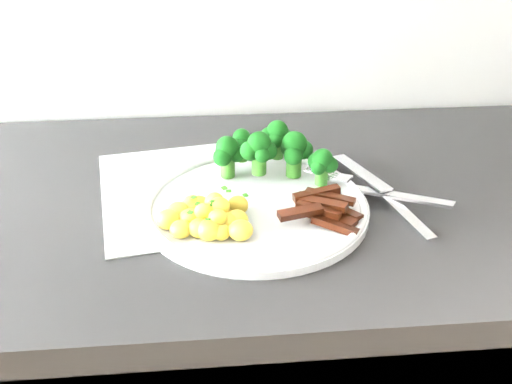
{
  "coord_description": "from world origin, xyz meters",
  "views": [
    {
      "loc": [
        -0.09,
        0.93,
        1.33
      ],
      "look_at": [
        -0.03,
        1.63,
        0.93
      ],
      "focal_mm": 41.37,
      "sensor_mm": 36.0,
      "label": 1
    }
  ],
  "objects_px": {
    "broccoli": "(270,149)",
    "beef_strips": "(324,208)",
    "potatoes": "(207,217)",
    "recipe_paper": "(174,192)",
    "knife": "(392,203)",
    "plate": "(256,205)",
    "fork": "(380,190)"
  },
  "relations": [
    {
      "from": "broccoli",
      "to": "beef_strips",
      "type": "xyz_separation_m",
      "value": [
        0.06,
        -0.12,
        -0.03
      ]
    },
    {
      "from": "recipe_paper",
      "to": "fork",
      "type": "bearing_deg",
      "value": -10.31
    },
    {
      "from": "plate",
      "to": "beef_strips",
      "type": "xyz_separation_m",
      "value": [
        0.09,
        -0.04,
        0.01
      ]
    },
    {
      "from": "potatoes",
      "to": "recipe_paper",
      "type": "bearing_deg",
      "value": 112.4
    },
    {
      "from": "plate",
      "to": "potatoes",
      "type": "bearing_deg",
      "value": -143.24
    },
    {
      "from": "recipe_paper",
      "to": "plate",
      "type": "relative_size",
      "value": 1.04
    },
    {
      "from": "potatoes",
      "to": "fork",
      "type": "xyz_separation_m",
      "value": [
        0.25,
        0.06,
        -0.01
      ]
    },
    {
      "from": "potatoes",
      "to": "fork",
      "type": "relative_size",
      "value": 0.65
    },
    {
      "from": "potatoes",
      "to": "fork",
      "type": "height_order",
      "value": "potatoes"
    },
    {
      "from": "beef_strips",
      "to": "fork",
      "type": "bearing_deg",
      "value": 27.95
    },
    {
      "from": "plate",
      "to": "fork",
      "type": "relative_size",
      "value": 1.66
    },
    {
      "from": "recipe_paper",
      "to": "beef_strips",
      "type": "height_order",
      "value": "beef_strips"
    },
    {
      "from": "broccoli",
      "to": "beef_strips",
      "type": "distance_m",
      "value": 0.14
    },
    {
      "from": "fork",
      "to": "beef_strips",
      "type": "bearing_deg",
      "value": -152.05
    },
    {
      "from": "recipe_paper",
      "to": "beef_strips",
      "type": "relative_size",
      "value": 2.81
    },
    {
      "from": "plate",
      "to": "knife",
      "type": "height_order",
      "value": "knife"
    },
    {
      "from": "potatoes",
      "to": "knife",
      "type": "relative_size",
      "value": 0.51
    },
    {
      "from": "beef_strips",
      "to": "knife",
      "type": "xyz_separation_m",
      "value": [
        0.1,
        0.03,
        -0.01
      ]
    },
    {
      "from": "broccoli",
      "to": "potatoes",
      "type": "xyz_separation_m",
      "value": [
        -0.1,
        -0.14,
        -0.03
      ]
    },
    {
      "from": "recipe_paper",
      "to": "knife",
      "type": "distance_m",
      "value": 0.31
    },
    {
      "from": "recipe_paper",
      "to": "fork",
      "type": "relative_size",
      "value": 1.72
    },
    {
      "from": "fork",
      "to": "knife",
      "type": "xyz_separation_m",
      "value": [
        0.01,
        -0.02,
        -0.01
      ]
    },
    {
      "from": "recipe_paper",
      "to": "potatoes",
      "type": "bearing_deg",
      "value": -67.6
    },
    {
      "from": "potatoes",
      "to": "beef_strips",
      "type": "distance_m",
      "value": 0.16
    },
    {
      "from": "recipe_paper",
      "to": "beef_strips",
      "type": "distance_m",
      "value": 0.23
    },
    {
      "from": "broccoli",
      "to": "fork",
      "type": "bearing_deg",
      "value": -26.92
    },
    {
      "from": "broccoli",
      "to": "knife",
      "type": "bearing_deg",
      "value": -30.67
    },
    {
      "from": "plate",
      "to": "beef_strips",
      "type": "bearing_deg",
      "value": -23.59
    },
    {
      "from": "recipe_paper",
      "to": "fork",
      "type": "xyz_separation_m",
      "value": [
        0.29,
        -0.05,
        0.02
      ]
    },
    {
      "from": "recipe_paper",
      "to": "plate",
      "type": "distance_m",
      "value": 0.13
    },
    {
      "from": "plate",
      "to": "broccoli",
      "type": "bearing_deg",
      "value": 71.35
    },
    {
      "from": "plate",
      "to": "broccoli",
      "type": "height_order",
      "value": "broccoli"
    }
  ]
}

